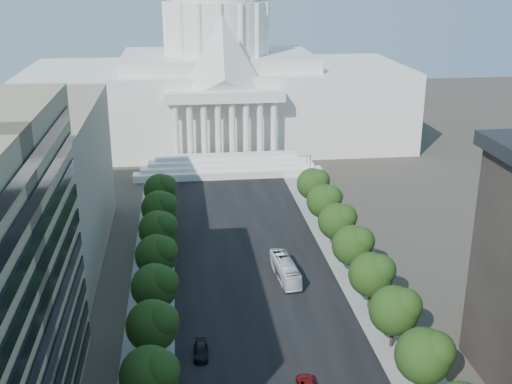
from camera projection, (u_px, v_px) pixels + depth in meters
name	position (u px, v px, depth m)	size (l,w,h in m)	color
road_asphalt	(252.00, 266.00, 124.43)	(30.00, 260.00, 0.01)	black
sidewalk_left	(153.00, 272.00, 122.25)	(8.00, 260.00, 0.02)	gray
sidewalk_right	(348.00, 261.00, 126.60)	(8.00, 260.00, 0.02)	gray
capitol	(218.00, 82.00, 206.66)	(120.00, 56.00, 73.00)	white
tree_l_d	(152.00, 374.00, 80.75)	(7.79, 7.60, 9.97)	#33261C
tree_l_e	(154.00, 324.00, 91.99)	(7.79, 7.60, 9.97)	#33261C
tree_l_f	(156.00, 286.00, 103.23)	(7.79, 7.60, 9.97)	#33261C
tree_l_g	(158.00, 254.00, 114.47)	(7.79, 7.60, 9.97)	#33261C
tree_l_h	(159.00, 229.00, 125.70)	(7.79, 7.60, 9.97)	#33261C
tree_l_i	(160.00, 207.00, 136.94)	(7.79, 7.60, 9.97)	#33261C
tree_l_j	(161.00, 189.00, 148.18)	(7.79, 7.60, 9.97)	#33261C
tree_r_d	(426.00, 354.00, 84.87)	(7.79, 7.60, 9.97)	#33261C
tree_r_e	(397.00, 309.00, 96.11)	(7.79, 7.60, 9.97)	#33261C
tree_r_f	(373.00, 273.00, 107.35)	(7.79, 7.60, 9.97)	#33261C
tree_r_g	(354.00, 244.00, 118.59)	(7.79, 7.60, 9.97)	#33261C
tree_r_h	(339.00, 220.00, 129.82)	(7.79, 7.60, 9.97)	#33261C
tree_r_i	(325.00, 200.00, 141.06)	(7.79, 7.60, 9.97)	#33261C
tree_r_j	(314.00, 183.00, 152.30)	(7.79, 7.60, 9.97)	#33261C
streetlight_c	(406.00, 312.00, 96.68)	(2.61, 0.44, 9.00)	gray
streetlight_d	(361.00, 244.00, 120.09)	(2.61, 0.44, 9.00)	gray
streetlight_e	(330.00, 199.00, 143.50)	(2.61, 0.44, 9.00)	gray
streetlight_f	(308.00, 167.00, 166.92)	(2.61, 0.44, 9.00)	gray
car_red	(307.00, 384.00, 88.10)	(2.41, 5.22, 1.45)	#650B0D
car_dark_b	(201.00, 351.00, 95.58)	(2.14, 5.26, 1.53)	black
city_bus	(285.00, 269.00, 119.18)	(3.05, 13.02, 3.63)	white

